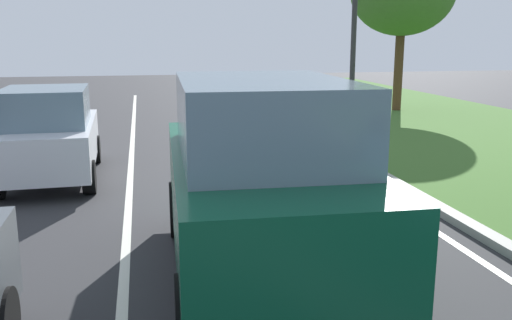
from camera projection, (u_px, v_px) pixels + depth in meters
name	position (u px, v px, depth m)	size (l,w,h in m)	color
ground_plane	(167.00, 178.00, 10.84)	(60.00, 60.00, 0.00)	#2D2D30
lane_line_center	(130.00, 179.00, 10.70)	(0.12, 32.00, 0.01)	silver
lane_line_right_edge	(341.00, 169.00, 11.55)	(0.12, 32.00, 0.01)	silver
curb_right	(363.00, 165.00, 11.64)	(0.24, 48.00, 0.12)	#9E9B93
car_suv_ahead	(260.00, 180.00, 6.07)	(2.11, 4.57, 2.28)	#0C472D
car_hatchback_far	(49.00, 135.00, 10.51)	(1.83, 3.75, 1.78)	silver
traffic_light_near_right	(356.00, 8.00, 14.26)	(0.32, 0.50, 5.11)	#2D2D2D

